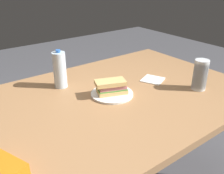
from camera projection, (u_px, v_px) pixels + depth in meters
The scene contains 6 objects.
dining_table at pixel (98, 112), 1.42m from camera, with size 1.85×1.10×0.75m.
paper_plate at pixel (112, 94), 1.45m from camera, with size 0.24×0.24×0.01m, color white.
sandwich at pixel (111, 87), 1.43m from camera, with size 0.20×0.15×0.08m.
water_bottle_tall at pixel (60, 70), 1.51m from camera, with size 0.08×0.08×0.24m.
plastic_cup_stack at pixel (200, 75), 1.49m from camera, with size 0.08×0.08×0.18m.
paper_napkin at pixel (153, 80), 1.65m from camera, with size 0.13×0.13×0.01m, color white.
Camera 1 is at (0.68, 1.03, 1.41)m, focal length 40.29 mm.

